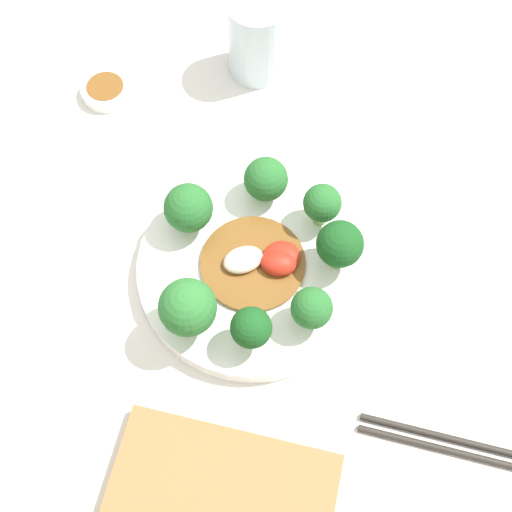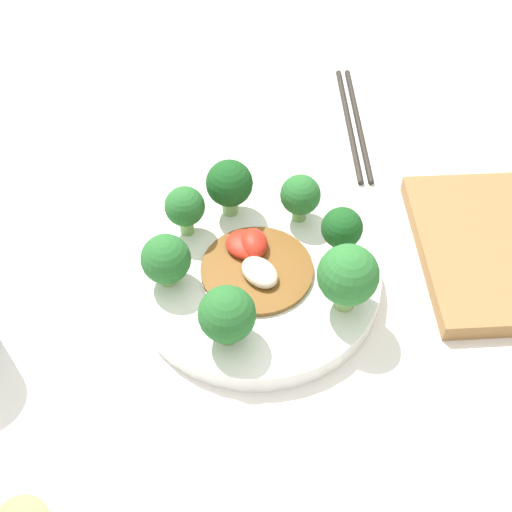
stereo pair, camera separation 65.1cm
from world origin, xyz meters
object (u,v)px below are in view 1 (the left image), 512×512
(broccoli_southwest, at_px, (312,308))
(drinking_glass, at_px, (257,37))
(chopsticks, at_px, (469,449))
(sauce_dish, at_px, (106,90))
(broccoli_west, at_px, (254,328))
(broccoli_east, at_px, (266,180))
(stirfry_center, at_px, (262,262))
(plate, at_px, (256,269))
(broccoli_southeast, at_px, (322,204))
(broccoli_northeast, at_px, (189,205))
(broccoli_northwest, at_px, (188,308))
(broccoli_south, at_px, (340,245))

(broccoli_southwest, xyz_separation_m, drinking_glass, (0.36, 0.06, -0.00))
(chopsticks, xyz_separation_m, sauce_dish, (0.43, 0.40, 0.00))
(sauce_dish, bearing_deg, broccoli_west, -150.29)
(broccoli_east, xyz_separation_m, stirfry_center, (-0.09, 0.00, -0.03))
(plate, bearing_deg, stirfry_center, -89.76)
(stirfry_center, bearing_deg, sauce_dish, 38.69)
(plate, bearing_deg, broccoli_southwest, -138.72)
(chopsticks, height_order, sauce_dish, sauce_dish)
(plate, distance_m, sauce_dish, 0.31)
(broccoli_southwest, distance_m, drinking_glass, 0.36)
(broccoli_southwest, bearing_deg, broccoli_southeast, -6.41)
(broccoli_southeast, xyz_separation_m, broccoli_northeast, (-0.00, 0.14, -0.00))
(broccoli_northwest, bearing_deg, broccoli_northeast, 3.25)
(broccoli_east, relative_size, broccoli_southwest, 1.04)
(plate, xyz_separation_m, chopsticks, (-0.19, -0.21, -0.01))
(broccoli_northwest, relative_size, drinking_glass, 0.69)
(broccoli_northwest, relative_size, sauce_dish, 1.20)
(broccoli_southeast, bearing_deg, broccoli_west, 153.77)
(broccoli_southeast, relative_size, sauce_dish, 0.94)
(broccoli_southeast, height_order, broccoli_northwest, broccoli_northwest)
(broccoli_northwest, xyz_separation_m, broccoli_east, (0.16, -0.07, -0.01))
(broccoli_south, height_order, broccoli_west, broccoli_south)
(broccoli_northeast, bearing_deg, chopsticks, -130.24)
(stirfry_center, bearing_deg, broccoli_west, 175.31)
(broccoli_west, xyz_separation_m, broccoli_east, (0.17, -0.01, -0.00))
(broccoli_west, bearing_deg, broccoli_south, -43.41)
(broccoli_southeast, distance_m, chopsticks, 0.29)
(broccoli_east, bearing_deg, sauce_dish, 51.48)
(plate, xyz_separation_m, stirfry_center, (0.00, -0.01, 0.02))
(broccoli_south, height_order, broccoli_northwest, broccoli_northwest)
(plate, xyz_separation_m, sauce_dish, (0.25, 0.19, -0.00))
(broccoli_southwest, relative_size, stirfry_center, 0.49)
(broccoli_east, bearing_deg, broccoli_northeast, 113.45)
(broccoli_south, bearing_deg, broccoli_southeast, 17.68)
(broccoli_southeast, height_order, stirfry_center, broccoli_southeast)
(broccoli_west, bearing_deg, broccoli_southeast, -26.23)
(broccoli_southeast, height_order, chopsticks, broccoli_southeast)
(broccoli_south, height_order, chopsticks, broccoli_south)
(broccoli_southwest, height_order, sauce_dish, broccoli_southwest)
(broccoli_south, xyz_separation_m, stirfry_center, (-0.00, 0.08, -0.03))
(broccoli_southeast, bearing_deg, chopsticks, -149.82)
(broccoli_west, height_order, broccoli_east, broccoli_west)
(broccoli_northeast, xyz_separation_m, broccoli_southwest, (-0.12, -0.13, -0.00))
(broccoli_northwest, xyz_separation_m, broccoli_northeast, (0.12, 0.01, -0.01))
(broccoli_northwest, bearing_deg, drinking_glass, -9.64)
(plate, xyz_separation_m, drinking_glass, (0.29, 0.00, 0.04))
(broccoli_southeast, bearing_deg, broccoli_east, 62.12)
(drinking_glass, bearing_deg, chopsticks, -156.00)
(chopsticks, bearing_deg, broccoli_west, 64.54)
(drinking_glass, xyz_separation_m, chopsticks, (-0.48, -0.21, -0.05))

